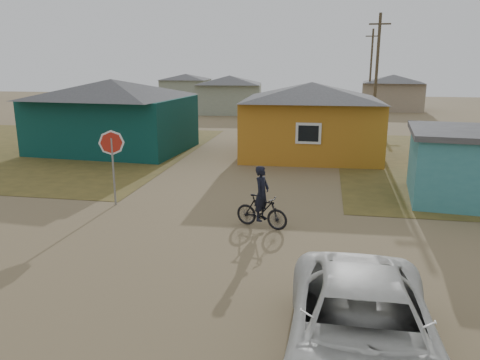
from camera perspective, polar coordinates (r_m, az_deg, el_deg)
ground at (r=12.62m, az=-5.47°, el=-8.94°), size 120.00×120.00×0.00m
grass_nw at (r=30.08m, az=-24.91°, el=3.49°), size 20.00×18.00×0.00m
house_teal at (r=27.45m, az=-15.22°, el=7.74°), size 8.93×7.08×4.00m
house_yellow at (r=25.33m, az=8.63°, el=7.44°), size 7.72×6.76×3.90m
house_pale_west at (r=46.18m, az=-1.29°, el=10.47°), size 7.04×6.15×3.60m
house_beige_east at (r=51.68m, az=18.08°, el=10.19°), size 6.95×6.05×3.60m
house_pale_north at (r=59.77m, az=-6.61°, el=11.16°), size 6.28×5.81×3.40m
utility_pole_near at (r=33.32m, az=16.30°, el=12.34°), size 1.40×0.20×8.00m
utility_pole_far at (r=49.34m, az=15.65°, el=12.86°), size 1.40×0.20×8.00m
stop_sign at (r=16.78m, az=-15.33°, el=3.44°), size 0.87×0.07×2.67m
cyclist at (r=14.25m, az=2.66°, el=-3.12°), size 1.77×0.99×1.93m
vehicle at (r=8.19m, az=14.71°, el=-17.35°), size 2.46×5.32×1.48m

